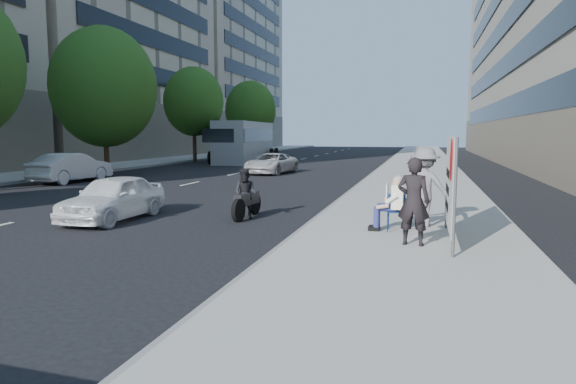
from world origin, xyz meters
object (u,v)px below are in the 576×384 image
(seated_protester, at_px, (392,200))
(white_sedan_near, at_px, (113,198))
(jogger, at_px, (424,187))
(bus, at_px, (246,142))
(white_sedan_mid, at_px, (71,168))
(protest_banner, at_px, (450,182))
(pedestrian_woman, at_px, (413,201))
(white_sedan_far, at_px, (271,163))
(motorcycle, at_px, (246,196))

(seated_protester, height_order, white_sedan_near, seated_protester)
(seated_protester, distance_m, jogger, 1.13)
(jogger, bearing_deg, bus, -53.23)
(white_sedan_mid, height_order, bus, bus)
(seated_protester, bearing_deg, bus, 115.48)
(seated_protester, height_order, protest_banner, protest_banner)
(pedestrian_woman, relative_size, white_sedan_near, 0.48)
(jogger, relative_size, white_sedan_mid, 0.44)
(white_sedan_near, height_order, white_sedan_mid, white_sedan_mid)
(white_sedan_far, bearing_deg, white_sedan_mid, -129.20)
(motorcycle, bearing_deg, white_sedan_mid, 152.74)
(pedestrian_woman, relative_size, protest_banner, 0.59)
(protest_banner, height_order, motorcycle, protest_banner)
(protest_banner, distance_m, motorcycle, 5.98)
(protest_banner, xyz_separation_m, white_sedan_near, (-8.88, 1.26, -0.77))
(white_sedan_mid, bearing_deg, motorcycle, 150.63)
(jogger, distance_m, protest_banner, 1.76)
(jogger, distance_m, white_sedan_mid, 18.86)
(jogger, distance_m, white_sedan_far, 18.51)
(protest_banner, xyz_separation_m, bus, (-15.07, 29.86, 0.23))
(seated_protester, xyz_separation_m, white_sedan_near, (-7.64, 0.42, -0.24))
(seated_protester, bearing_deg, pedestrian_woman, -70.35)
(white_sedan_mid, bearing_deg, jogger, 156.83)
(seated_protester, xyz_separation_m, white_sedan_mid, (-15.99, 9.54, -0.16))
(white_sedan_mid, distance_m, motorcycle, 14.23)
(seated_protester, relative_size, white_sedan_far, 0.30)
(white_sedan_near, bearing_deg, white_sedan_far, 91.88)
(jogger, relative_size, white_sedan_far, 0.44)
(protest_banner, height_order, bus, bus)
(protest_banner, bearing_deg, white_sedan_near, 171.94)
(white_sedan_far, distance_m, motorcycle, 15.96)
(white_sedan_far, bearing_deg, pedestrian_woman, -58.09)
(protest_banner, bearing_deg, white_sedan_far, 117.29)
(jogger, xyz_separation_m, motorcycle, (-4.88, 0.81, -0.48))
(white_sedan_far, relative_size, bus, 0.35)
(white_sedan_near, bearing_deg, jogger, 3.32)
(seated_protester, height_order, jogger, jogger)
(seated_protester, distance_m, bus, 32.17)
(white_sedan_mid, bearing_deg, pedestrian_woman, 150.72)
(white_sedan_mid, distance_m, bus, 19.64)
(protest_banner, relative_size, white_sedan_far, 0.70)
(pedestrian_woman, distance_m, bus, 33.69)
(jogger, distance_m, pedestrian_woman, 2.28)
(pedestrian_woman, height_order, protest_banner, protest_banner)
(white_sedan_near, bearing_deg, bus, 102.77)
(seated_protester, xyz_separation_m, white_sedan_far, (-8.03, 17.12, -0.27))
(seated_protester, bearing_deg, white_sedan_far, 115.12)
(white_sedan_far, bearing_deg, motorcycle, -68.77)
(jogger, relative_size, pedestrian_woman, 1.08)
(protest_banner, relative_size, bus, 0.25)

